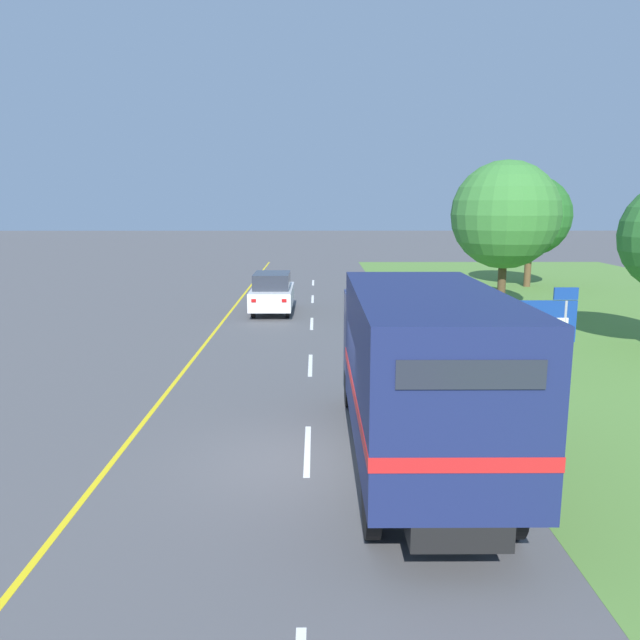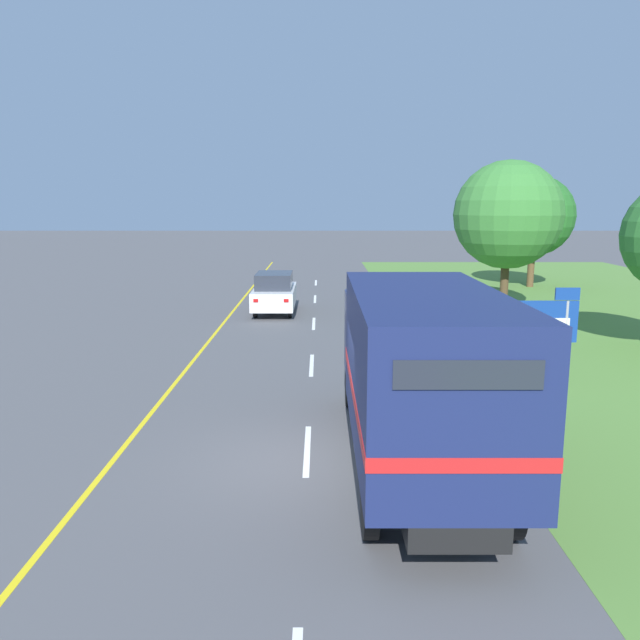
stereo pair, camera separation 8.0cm
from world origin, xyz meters
name	(u,v)px [view 1 (the left image)]	position (x,y,z in m)	size (l,w,h in m)	color
ground_plane	(307,462)	(0.00, 0.00, 0.00)	(200.00, 200.00, 0.00)	#515154
edge_line_yellow	(215,332)	(-3.70, 12.21, 0.00)	(0.12, 56.69, 0.01)	yellow
centre_dash_near	(307,449)	(0.00, 0.59, 0.00)	(0.12, 2.60, 0.01)	white
centre_dash_mid_a	(310,365)	(0.00, 7.19, 0.00)	(0.12, 2.60, 0.01)	white
centre_dash_mid_b	(312,323)	(0.00, 13.79, 0.00)	(0.12, 2.60, 0.01)	white
centre_dash_far	(313,299)	(0.00, 20.39, 0.00)	(0.12, 2.60, 0.01)	white
centre_dash_farthest	(313,283)	(0.00, 26.99, 0.00)	(0.12, 2.60, 0.01)	white
horse_trailer_truck	(418,367)	(2.01, -0.25, 1.92)	(2.41, 8.06, 3.41)	black
lead_car_white	(272,292)	(-1.77, 16.36, 0.92)	(1.80, 4.21, 1.80)	black
highway_sign	(540,324)	(6.03, 4.80, 1.72)	(1.97, 0.09, 2.69)	#9E9EA3
roadside_tree_mid	(505,215)	(8.55, 16.69, 4.32)	(4.76, 4.76, 6.71)	#4C3823
roadside_tree_far	(531,216)	(12.57, 25.15, 4.10)	(4.59, 4.59, 6.40)	brown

